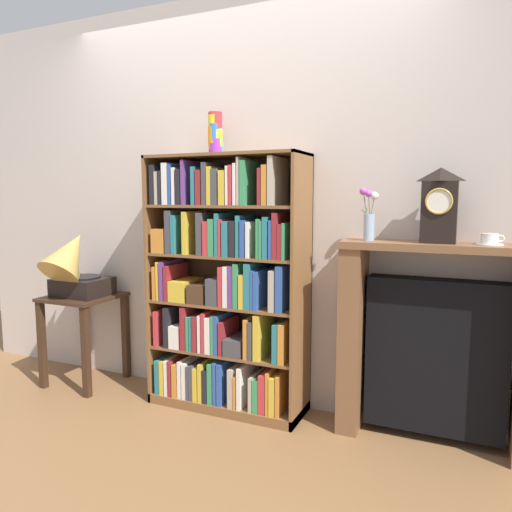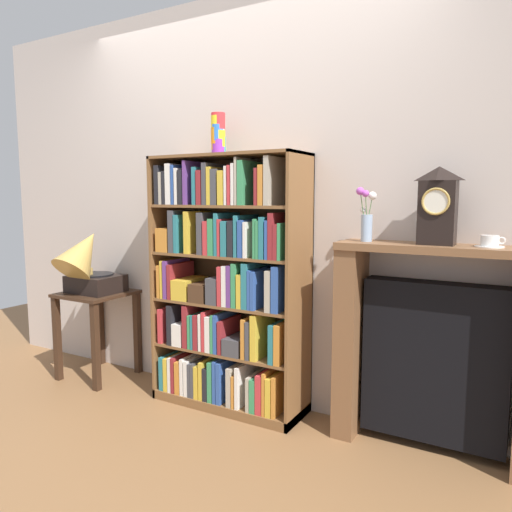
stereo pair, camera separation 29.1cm
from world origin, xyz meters
The scene contains 10 objects.
ground_plane centered at (0.00, 0.00, -0.01)m, with size 7.66×6.40×0.02m, color brown.
wall_back centered at (0.05, 0.30, 1.30)m, with size 4.66×0.08×2.60m, color beige.
bookshelf centered at (-0.01, 0.08, 0.75)m, with size 0.99×0.35×1.59m.
cup_stack centered at (-0.09, 0.12, 1.72)m, with size 0.09×0.09×0.26m.
side_table_left centered at (-1.12, 0.03, 0.47)m, with size 0.46×0.47×0.64m.
gramophone centered at (-1.12, -0.04, 0.86)m, with size 0.36×0.48×0.53m.
fireplace_mantel centered at (1.23, 0.15, 0.54)m, with size 1.01×0.28×1.10m.
mantel_clock centered at (1.22, 0.12, 1.29)m, with size 0.17×0.14×0.39m.
flower_vase centered at (0.86, 0.12, 1.22)m, with size 0.09×0.12×0.29m.
teacup_with_saucer centered at (1.46, 0.13, 1.12)m, with size 0.13×0.13×0.06m.
Camera 1 is at (1.38, -2.56, 1.33)m, focal length 34.01 mm.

